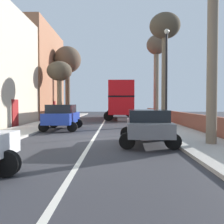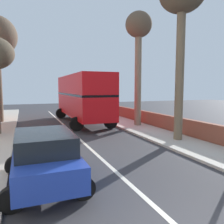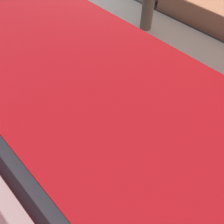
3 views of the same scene
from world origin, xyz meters
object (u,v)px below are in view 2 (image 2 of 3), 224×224
object	(u,v)px
street_tree_right_3	(139,36)
street_tree_right_5	(182,3)
double_decker_bus	(82,96)
parked_car_blue_left_2	(44,156)

from	to	relation	value
street_tree_right_3	street_tree_right_5	xyz separation A→B (m)	(-0.22, -5.30, 0.57)
street_tree_right_3	street_tree_right_5	size ratio (longest dim) A/B	0.97
street_tree_right_3	double_decker_bus	bearing A→B (deg)	136.58
parked_car_blue_left_2	street_tree_right_3	xyz separation A→B (m)	(7.80, 8.69, 5.99)
street_tree_right_3	parked_car_blue_left_2	bearing A→B (deg)	-131.91
parked_car_blue_left_2	street_tree_right_5	bearing A→B (deg)	24.10
double_decker_bus	street_tree_right_3	distance (m)	6.76
parked_car_blue_left_2	street_tree_right_5	distance (m)	10.58
parked_car_blue_left_2	street_tree_right_3	bearing A→B (deg)	48.09
street_tree_right_3	street_tree_right_5	distance (m)	5.34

